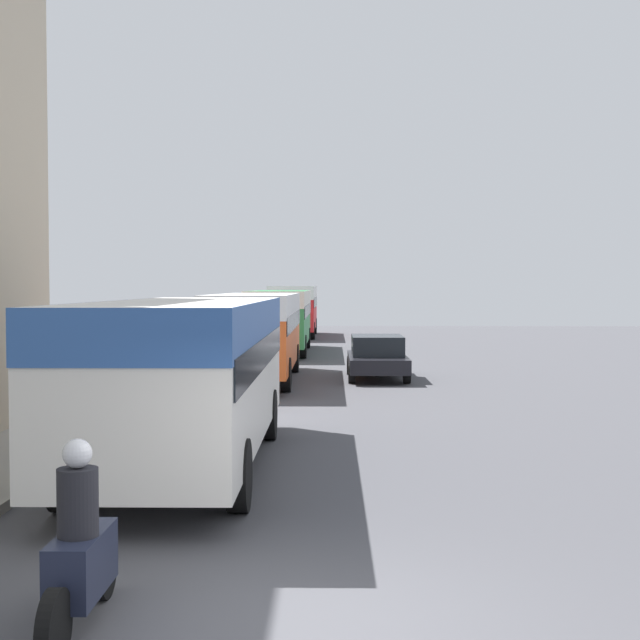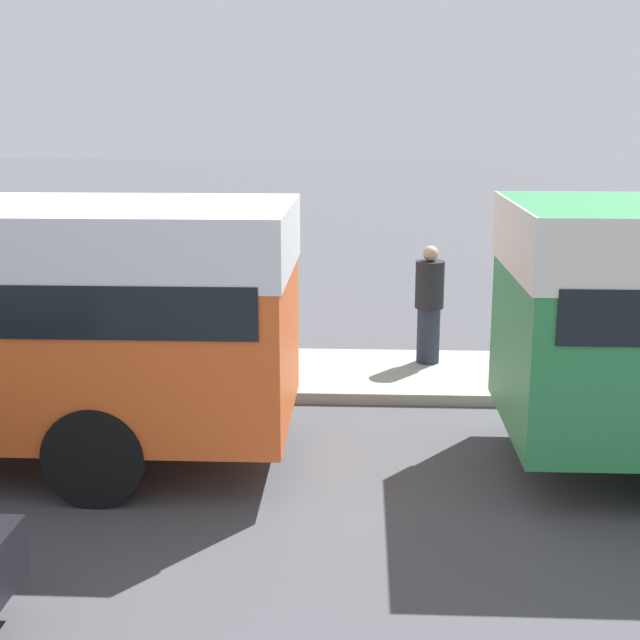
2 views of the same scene
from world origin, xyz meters
TOP-DOWN VIEW (x-y plane):
  - pedestrian_near_curb at (-5.54, 27.00)m, footprint 0.41×0.41m

SIDE VIEW (x-z plane):
  - pedestrian_near_curb at x=-5.54m, z-range 0.16..1.88m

